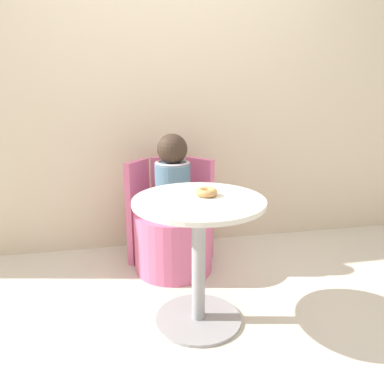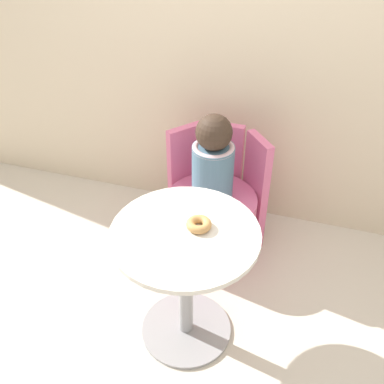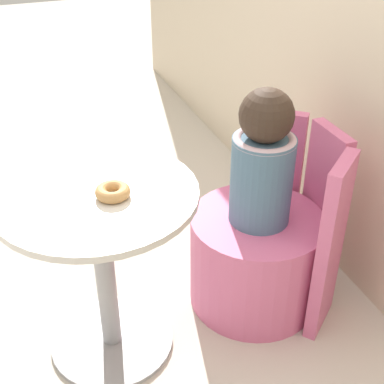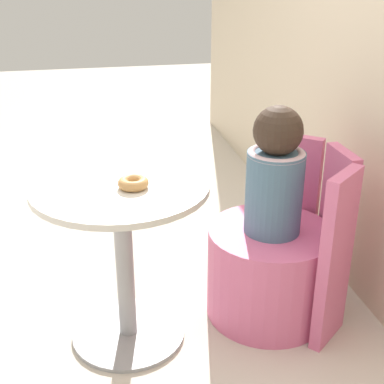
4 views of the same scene
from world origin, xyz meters
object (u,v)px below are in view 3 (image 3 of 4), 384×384
Objects in this scene: round_table at (101,245)px; tub_chair at (255,259)px; donut at (113,192)px; child_figure at (263,161)px.

tub_chair is at bearing 93.52° from round_table.
tub_chair is 4.72× the size of donut.
round_table reaches higher than tub_chair.
donut reaches higher than tub_chair.
round_table is 1.30× the size of tub_chair.
round_table is 0.67m from child_figure.
round_table is 6.15× the size of donut.
child_figure is 4.74× the size of donut.
round_table is at bearing -135.96° from donut.
child_figure is 0.60m from donut.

